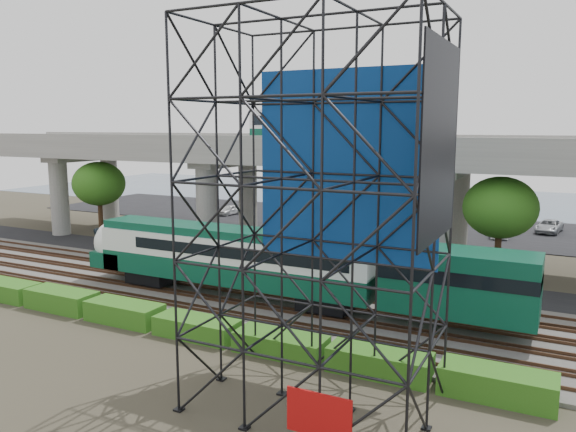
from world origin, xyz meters
The scene contains 13 objects.
ground centered at (0.00, 0.00, 0.00)m, with size 140.00×140.00×0.00m, color #474233.
ballast_bed centered at (0.00, 2.00, 0.10)m, with size 90.00×12.00×0.20m, color slate.
service_road centered at (0.00, 10.50, 0.04)m, with size 90.00×5.00×0.08m, color black.
parking_lot centered at (0.00, 34.00, 0.04)m, with size 90.00×18.00×0.08m, color black.
harbor_water centered at (0.00, 56.00, 0.01)m, with size 140.00×40.00×0.03m, color #3F5169.
rail_tracks centered at (0.00, 2.00, 0.28)m, with size 90.00×9.52×0.16m.
commuter_train centered at (1.34, 2.00, 2.88)m, with size 29.30×3.06×4.30m.
overpass centered at (-0.07, 16.00, 8.21)m, with size 80.00×12.00×12.40m.
scaffold_tower centered at (9.50, -7.98, 7.47)m, with size 9.36×6.36×15.00m.
hedge_strip centered at (1.01, -4.30, 0.56)m, with size 34.60×1.80×1.20m.
trees centered at (-4.67, 16.17, 5.57)m, with size 40.94×16.94×7.69m.
suv centered at (-12.06, 10.44, 0.70)m, with size 2.07×4.48×1.25m, color black.
parked_cars centered at (2.04, 33.92, 0.69)m, with size 38.48×9.61×1.30m.
Camera 1 is at (18.04, -27.40, 11.04)m, focal length 35.00 mm.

